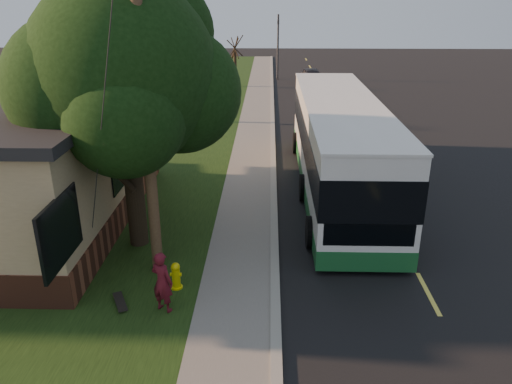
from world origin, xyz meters
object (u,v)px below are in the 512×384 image
at_px(fire_hydrant, 176,276).
at_px(utility_pole, 145,108).
at_px(bare_tree_far, 235,62).
at_px(bare_tree_near, 213,87).
at_px(traffic_signal, 278,43).
at_px(transit_bus, 339,144).
at_px(dumpster, 96,153).
at_px(distant_car, 312,77).
at_px(leafy_tree, 126,76).
at_px(skateboarder, 162,282).
at_px(skateboard_main, 120,302).

bearing_deg(fire_hydrant, utility_pole, 125.38).
height_order(fire_hydrant, bare_tree_far, bare_tree_far).
height_order(fire_hydrant, bare_tree_near, bare_tree_near).
height_order(traffic_signal, transit_bus, traffic_signal).
xyz_separation_m(utility_pole, dumpster, (-4.51, 8.62, -3.90)).
bearing_deg(distant_car, fire_hydrant, -105.89).
xyz_separation_m(fire_hydrant, distant_car, (5.93, 31.21, 0.25)).
xyz_separation_m(leafy_tree, bare_tree_far, (1.17, 27.35, -3.16)).
distance_m(fire_hydrant, distant_car, 31.77).
xyz_separation_m(utility_pole, transit_bus, (5.80, 6.30, -2.73)).
bearing_deg(distant_car, traffic_signal, 130.36).
xyz_separation_m(utility_pole, skateboarder, (0.57, -1.97, -3.77)).
height_order(utility_pole, leafy_tree, utility_pole).
relative_size(bare_tree_far, distant_car, 1.00).
relative_size(bare_tree_far, transit_bus, 0.31).
height_order(utility_pole, dumpster, utility_pole).
xyz_separation_m(skateboard_main, distant_car, (7.22, 32.00, 0.55)).
distance_m(utility_pole, transit_bus, 8.99).
bearing_deg(bare_tree_near, leafy_tree, -92.50).
bearing_deg(utility_pole, skateboard_main, -108.00).
bearing_deg(utility_pole, bare_tree_near, 90.66).
xyz_separation_m(bare_tree_far, distant_car, (6.33, 1.21, -1.32)).
bearing_deg(bare_tree_far, transit_bus, -76.41).
xyz_separation_m(fire_hydrant, utility_pole, (-0.71, 0.99, 4.20)).
relative_size(fire_hydrant, utility_pole, 0.08).
bearing_deg(distant_car, dumpster, -122.43).
height_order(bare_tree_near, traffic_signal, traffic_signal).
distance_m(skateboard_main, distant_car, 32.80).
relative_size(bare_tree_far, skateboard_main, 4.43).
bearing_deg(bare_tree_far, bare_tree_near, -92.39).
xyz_separation_m(fire_hydrant, bare_tree_near, (-0.90, 18.00, 1.72)).
distance_m(leafy_tree, skateboard_main, 6.10).
bearing_deg(bare_tree_far, skateboard_main, -91.64).
xyz_separation_m(utility_pole, bare_tree_far, (0.31, 29.01, -2.63)).
bearing_deg(bare_tree_far, distant_car, 10.85).
bearing_deg(bare_tree_far, utility_pole, -90.60).
xyz_separation_m(bare_tree_far, traffic_signal, (3.50, 4.00, 1.16)).
xyz_separation_m(fire_hydrant, traffic_signal, (3.10, 34.00, 2.73)).
distance_m(leafy_tree, skateboarder, 5.81).
height_order(traffic_signal, distant_car, traffic_signal).
height_order(fire_hydrant, skateboarder, skateboarder).
distance_m(utility_pole, leafy_tree, 1.94).
bearing_deg(dumpster, bare_tree_far, 76.71).
relative_size(bare_tree_near, dumpster, 2.31).
bearing_deg(skateboard_main, bare_tree_near, 88.83).
height_order(fire_hydrant, leafy_tree, leafy_tree).
bearing_deg(utility_pole, leafy_tree, 117.60).
bearing_deg(bare_tree_near, traffic_signal, 75.96).
bearing_deg(utility_pole, distant_car, 77.61).
bearing_deg(bare_tree_near, skateboard_main, -91.17).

